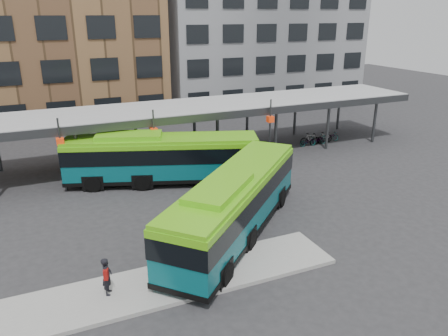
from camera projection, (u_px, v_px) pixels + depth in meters
ground at (260, 228)px, 23.38m from camera, size 120.00×120.00×0.00m
boarding_island at (180, 280)px, 18.67m from camera, size 14.00×3.00×0.18m
canopy at (180, 110)px, 33.12m from camera, size 40.00×6.53×4.80m
building_brick at (22, 11)px, 43.42m from camera, size 26.00×14.00×22.00m
building_grey at (253, 20)px, 53.67m from camera, size 24.00×14.00×20.00m
bus_front at (235, 202)px, 22.14m from camera, size 11.08×10.76×3.51m
bus_rear at (161, 157)px, 29.02m from camera, size 12.81×6.75×3.48m
pedestrian at (107, 276)px, 17.37m from camera, size 0.54×0.68×1.61m
bike_rack at (318, 139)px, 38.15m from camera, size 4.33×1.17×1.05m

